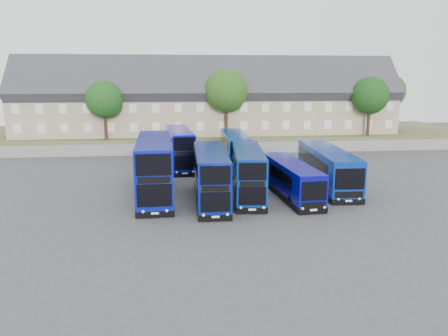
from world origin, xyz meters
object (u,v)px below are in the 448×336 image
Objects in this scene: coach_east_a at (291,180)px; tree_west at (106,101)px; dd_front_mid at (211,177)px; tree_far at (388,93)px; tree_east at (371,97)px; tree_mid at (227,92)px; dd_front_left at (155,169)px.

tree_west is at bearing 125.16° from coach_east_a.
coach_east_a is (6.94, 0.92, -0.63)m from dd_front_mid.
tree_far reaches higher than coach_east_a.
coach_east_a is at bearing -127.68° from tree_far.
tree_east is at bearing 45.70° from dd_front_mid.
tree_west is 0.94× the size of tree_east.
tree_mid is at bearing 92.76° from coach_east_a.
dd_front_left is 1.63× the size of tree_west.
coach_east_a is (11.53, -1.25, -0.98)m from dd_front_left.
dd_front_left is 5.09m from dd_front_mid.
tree_west is 36.00m from tree_east.
tree_east reaches higher than dd_front_left.
tree_west is at bearing -180.00° from tree_east.
dd_front_mid is at bearing -134.20° from tree_far.
dd_front_left is at bearing -111.51° from tree_mid.
dd_front_mid is 34.60m from tree_east.
tree_far is at bearing 14.04° from tree_mid.
tree_mid is at bearing 66.37° from dd_front_left.
tree_west is (-11.75, 24.10, 4.98)m from dd_front_mid.
tree_mid is 26.80m from tree_far.
tree_far reaches higher than tree_west.
dd_front_mid is at bearing -99.80° from tree_mid.
dd_front_mid is (4.59, -2.17, -0.35)m from dd_front_left.
tree_east is (28.84, 21.93, 4.97)m from dd_front_left.
dd_front_mid is 1.23× the size of tree_far.
dd_front_mid is at bearing -27.47° from dd_front_left.
dd_front_left is at bearing -142.75° from tree_east.
tree_west is (-18.69, 23.18, 5.60)m from coach_east_a.
dd_front_left is at bearing -140.29° from tree_far.
tree_far is (6.00, 7.00, 0.34)m from tree_east.
tree_mid is at bearing 1.79° from tree_west.
tree_east is (24.25, 24.10, 5.32)m from dd_front_mid.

